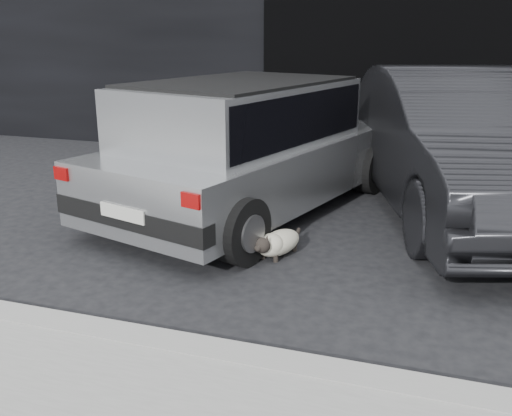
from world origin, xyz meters
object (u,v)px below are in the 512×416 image
(cat_white, at_px, (204,229))
(silver_hatchback, at_px, (247,141))
(cat_siamese, at_px, (276,243))
(second_car, at_px, (459,143))

(cat_white, bearing_deg, silver_hatchback, 178.11)
(cat_siamese, bearing_deg, silver_hatchback, -43.76)
(silver_hatchback, xyz_separation_m, second_car, (2.40, 0.74, -0.01))
(second_car, bearing_deg, silver_hatchback, 179.38)
(silver_hatchback, bearing_deg, cat_siamese, -44.58)
(silver_hatchback, relative_size, second_car, 0.90)
(second_car, relative_size, cat_siamese, 6.07)
(second_car, bearing_deg, cat_siamese, -146.14)
(silver_hatchback, distance_m, cat_siamese, 1.70)
(silver_hatchback, relative_size, cat_white, 6.18)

